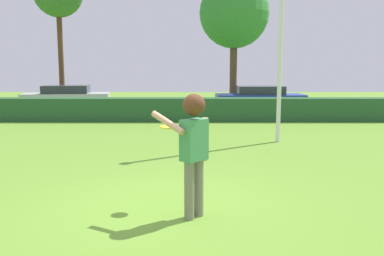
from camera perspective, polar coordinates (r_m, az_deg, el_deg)
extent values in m
plane|color=olive|center=(6.43, -3.99, -11.02)|extent=(60.00, 60.00, 0.00)
cylinder|color=slate|center=(5.85, -0.63, -8.63)|extent=(0.14, 0.14, 0.84)
cylinder|color=slate|center=(6.00, 0.69, -8.22)|extent=(0.14, 0.14, 0.84)
cube|color=#3E8C51|center=(5.76, 0.04, -1.64)|extent=(0.42, 0.43, 0.58)
cylinder|color=tan|center=(5.75, -3.59, 0.74)|extent=(0.51, 0.48, 0.30)
cylinder|color=tan|center=(5.94, 1.57, -1.54)|extent=(0.09, 0.09, 0.62)
sphere|color=tan|center=(5.70, 0.04, 2.92)|extent=(0.22, 0.22, 0.22)
sphere|color=#54301C|center=(5.70, 0.04, 3.22)|extent=(0.31, 0.31, 0.31)
cylinder|color=yellow|center=(6.31, -3.57, 0.16)|extent=(0.24, 0.24, 0.04)
cylinder|color=silver|center=(12.10, 12.00, 14.63)|extent=(0.12, 0.12, 6.98)
cube|color=#27532D|center=(16.61, -1.67, 2.59)|extent=(18.49, 0.90, 0.92)
cube|color=#B7B7BC|center=(21.76, -17.17, 3.89)|extent=(4.39, 2.24, 0.55)
cube|color=#2D333D|center=(21.73, -17.22, 5.14)|extent=(2.39, 1.84, 0.40)
cylinder|color=black|center=(22.44, -13.08, 3.47)|extent=(0.61, 0.18, 0.60)
cylinder|color=black|center=(20.75, -13.50, 3.07)|extent=(0.61, 0.18, 0.60)
cylinder|color=black|center=(22.90, -20.43, 3.25)|extent=(0.61, 0.18, 0.60)
cylinder|color=black|center=(21.25, -21.42, 2.85)|extent=(0.61, 0.18, 0.60)
cube|color=#263FA5|center=(20.26, 9.09, 3.86)|extent=(4.23, 1.78, 0.55)
cube|color=#2D333D|center=(20.23, 9.12, 5.20)|extent=(2.23, 1.60, 0.40)
cylinder|color=black|center=(21.42, 12.54, 3.26)|extent=(0.60, 0.11, 0.60)
cylinder|color=black|center=(19.78, 13.71, 2.82)|extent=(0.60, 0.11, 0.60)
cylinder|color=black|center=(20.92, 4.68, 3.32)|extent=(0.60, 0.11, 0.60)
cylinder|color=black|center=(19.23, 5.20, 2.87)|extent=(0.60, 0.11, 0.60)
cylinder|color=brown|center=(21.49, 5.49, 7.69)|extent=(0.37, 0.37, 3.79)
sphere|color=#348333|center=(21.66, 5.60, 15.51)|extent=(3.50, 3.50, 3.50)
cylinder|color=#533522|center=(23.41, -17.90, 9.17)|extent=(0.28, 0.28, 5.25)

